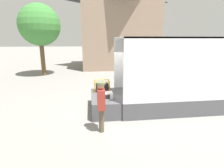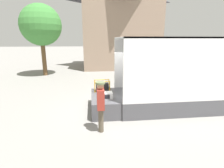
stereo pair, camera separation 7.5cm
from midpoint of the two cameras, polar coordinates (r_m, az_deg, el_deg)
The scene contains 8 objects.
ground_plane at distance 8.05m, azimuth 1.61°, elevation -8.26°, with size 160.00×160.00×0.00m, color gray.
box_truck at distance 9.48m, azimuth 29.34°, elevation -0.30°, with size 7.33×2.46×3.19m.
tailgate_deck at distance 7.85m, azimuth -2.64°, elevation -6.10°, with size 1.18×2.34×0.70m, color #4C4C51.
microwave at distance 7.29m, azimuth -1.97°, elevation -3.71°, with size 0.46×0.40×0.26m.
portable_generator at distance 8.29m, azimuth -3.42°, elevation -1.01°, with size 0.72×0.43×0.53m.
worker_person at distance 5.81m, azimuth -3.93°, elevation -5.85°, with size 0.32×0.44×1.76m.
house_backdrop at distance 21.10m, azimuth 1.80°, elevation 19.36°, with size 8.39×7.30×9.75m.
street_tree at distance 16.53m, azimuth -22.70°, elevation 17.27°, with size 3.42×3.42×5.99m.
Camera 1 is at (-1.20, -7.34, 3.08)m, focal length 28.00 mm.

